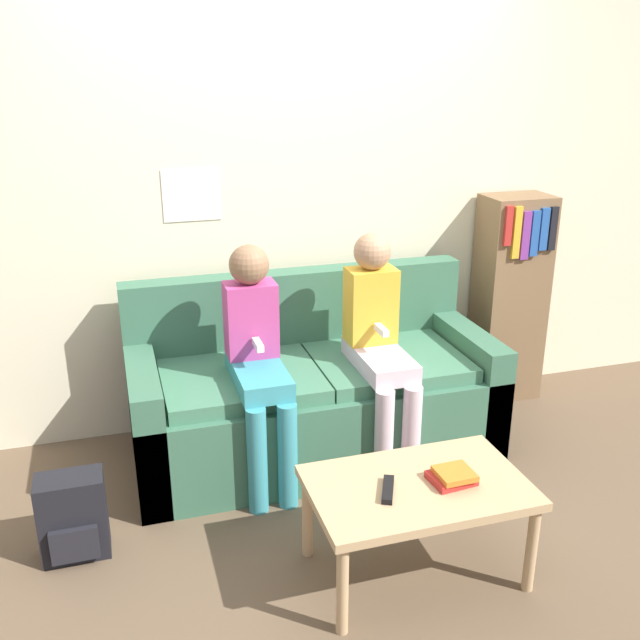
% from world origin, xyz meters
% --- Properties ---
extents(ground_plane, '(10.00, 10.00, 0.00)m').
position_xyz_m(ground_plane, '(0.00, 0.00, 0.00)').
color(ground_plane, brown).
extents(wall_back, '(8.00, 0.07, 2.60)m').
position_xyz_m(wall_back, '(-0.00, 1.00, 1.30)').
color(wall_back, beige).
rests_on(wall_back, ground_plane).
extents(couch, '(1.82, 0.79, 0.90)m').
position_xyz_m(couch, '(0.00, 0.51, 0.31)').
color(couch, '#38664C').
rests_on(couch, ground_plane).
extents(coffee_table, '(0.84, 0.53, 0.41)m').
position_xyz_m(coffee_table, '(0.12, -0.53, 0.36)').
color(coffee_table, tan).
rests_on(coffee_table, ground_plane).
extents(person_left, '(0.24, 0.55, 1.15)m').
position_xyz_m(person_left, '(-0.32, 0.32, 0.66)').
color(person_left, teal).
rests_on(person_left, ground_plane).
extents(person_right, '(0.24, 0.55, 1.16)m').
position_xyz_m(person_right, '(0.28, 0.33, 0.66)').
color(person_right, silver).
rests_on(person_right, ground_plane).
extents(tv_remote, '(0.11, 0.17, 0.02)m').
position_xyz_m(tv_remote, '(-0.02, -0.55, 0.42)').
color(tv_remote, black).
rests_on(tv_remote, coffee_table).
extents(book_stack, '(0.17, 0.15, 0.05)m').
position_xyz_m(book_stack, '(0.25, -0.56, 0.43)').
color(book_stack, red).
rests_on(book_stack, coffee_table).
extents(bookshelf, '(0.38, 0.29, 1.22)m').
position_xyz_m(bookshelf, '(1.30, 0.81, 0.62)').
color(bookshelf, brown).
rests_on(bookshelf, ground_plane).
extents(backpack, '(0.27, 0.19, 0.36)m').
position_xyz_m(backpack, '(-1.18, -0.03, 0.18)').
color(backpack, black).
rests_on(backpack, ground_plane).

